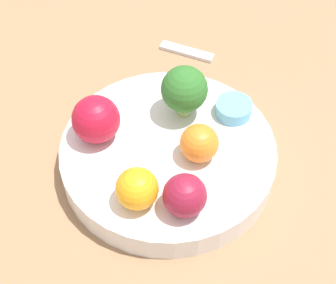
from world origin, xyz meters
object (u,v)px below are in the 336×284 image
Objects in this scene: apple_red at (96,119)px; orange_front at (198,146)px; bowl at (168,156)px; apple_green at (185,195)px; orange_back at (137,189)px; broccoli at (185,90)px; spoon at (187,52)px; small_cup at (234,109)px.

orange_front is at bearing 2.78° from apple_red.
apple_red reaches higher than bowl.
apple_green is (0.05, -0.08, 0.04)m from bowl.
broccoli is at bearing 87.04° from orange_back.
bowl is 0.06m from orange_front.
broccoli reaches higher than orange_front.
bowl is at bearing 6.96° from apple_red.
broccoli is 0.08m from orange_front.
broccoli is 0.15m from apple_green.
bowl is 4.49× the size of apple_red.
apple_red is at bearing -101.39° from spoon.
orange_front is at bearing -104.08° from small_cup.
small_cup is (0.06, 0.02, -0.03)m from broccoli.
apple_green is 0.59× the size of spoon.
spoon is (-0.08, 0.22, -0.06)m from orange_front.
spoon is (-0.04, 0.21, -0.02)m from bowl.
apple_green is (0.05, -0.14, -0.02)m from broccoli.
orange_front is at bearing -68.88° from spoon.
apple_red is 1.22× the size of orange_back.
bowl is 0.10m from orange_back.
apple_red is (-0.09, -0.01, 0.05)m from bowl.
apple_green reaches higher than bowl.
small_cup is at bearing 75.92° from orange_front.
orange_front is 1.01× the size of small_cup.
bowl is at bearing -126.83° from small_cup.
small_cup is 0.17m from spoon.
broccoli reaches higher than apple_green.
bowl is at bearing -91.39° from broccoli.
bowl is 0.22m from spoon.
orange_back reaches higher than orange_front.
small_cup is (0.06, 0.08, 0.03)m from bowl.
bowl is 0.09m from broccoli.
bowl is 5.69× the size of orange_front.
orange_front reaches higher than spoon.
broccoli is 0.86× the size of spoon.
bowl is at bearing -78.21° from spoon.
orange_front is 0.56× the size of spoon.
spoon is (-0.04, 0.30, -0.06)m from orange_back.
apple_red is at bearing -177.22° from orange_front.
orange_back is (-0.05, -0.08, 0.00)m from orange_front.
orange_back is 1.05× the size of small_cup.
spoon is at bearing 111.12° from orange_front.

